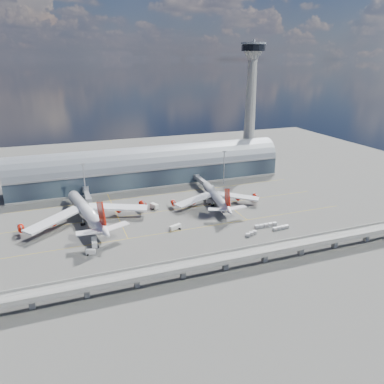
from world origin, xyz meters
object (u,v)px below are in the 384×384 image
object	(u,v)px
floodlight_mast_right	(224,167)
service_truck_1	(91,252)
airliner_right	(216,197)
cargo_train_1	(266,225)
service_truck_4	(154,206)
cargo_train_0	(251,234)
service_truck_5	(210,202)
service_truck_2	(175,227)
control_tower	(250,108)
floodlight_mast_left	(84,181)
cargo_train_2	(281,228)
service_truck_0	(94,243)
service_truck_3	(227,202)
airliner_left	(87,212)

from	to	relation	value
floodlight_mast_right	service_truck_1	world-z (taller)	floodlight_mast_right
airliner_right	service_truck_1	xyz separation A→B (m)	(-82.82, -38.93, -3.74)
cargo_train_1	airliner_right	bearing A→B (deg)	16.98
airliner_right	service_truck_1	size ratio (longest dim) A/B	12.96
service_truck_4	cargo_train_1	distance (m)	70.43
cargo_train_1	cargo_train_0	bearing A→B (deg)	117.20
cargo_train_0	cargo_train_1	world-z (taller)	cargo_train_1
cargo_train_1	service_truck_5	bearing A→B (deg)	19.00
service_truck_2	control_tower	bearing A→B (deg)	-66.93
floodlight_mast_right	airliner_right	bearing A→B (deg)	-121.38
control_tower	cargo_train_0	size ratio (longest dim) A/B	12.90
floodlight_mast_left	cargo_train_2	distance (m)	127.71
floodlight_mast_left	service_truck_0	size ratio (longest dim) A/B	3.16
service_truck_3	service_truck_5	xyz separation A→B (m)	(-9.52, 5.60, -0.37)
airliner_left	service_truck_3	distance (m)	87.31
service_truck_1	service_truck_2	distance (m)	48.44
airliner_right	service_truck_2	world-z (taller)	airliner_right
service_truck_2	service_truck_1	bearing A→B (deg)	83.98
control_tower	service_truck_5	distance (m)	99.19
cargo_train_0	cargo_train_1	xyz separation A→B (m)	(12.73, 6.50, 0.05)
control_tower	cargo_train_2	bearing A→B (deg)	-109.21
service_truck_2	cargo_train_1	bearing A→B (deg)	-127.94
floodlight_mast_left	cargo_train_0	distance (m)	114.80
airliner_left	cargo_train_2	distance (m)	109.08
service_truck_3	service_truck_1	bearing A→B (deg)	-153.13
service_truck_2	cargo_train_0	world-z (taller)	service_truck_2
service_truck_4	cargo_train_1	bearing A→B (deg)	-67.07
floodlight_mast_left	service_truck_2	size ratio (longest dim) A/B	3.56
control_tower	cargo_train_0	xyz separation A→B (m)	(-57.47, -111.71, -50.72)
service_truck_1	service_truck_3	xyz separation A→B (m)	(89.65, 36.53, 0.39)
airliner_left	service_truck_2	world-z (taller)	airliner_left
airliner_left	cargo_train_2	world-z (taller)	airliner_left
floodlight_mast_right	service_truck_1	distance (m)	129.68
cargo_train_2	cargo_train_0	bearing A→B (deg)	97.16
floodlight_mast_right	airliner_left	distance (m)	109.14
service_truck_3	cargo_train_1	size ratio (longest dim) A/B	0.50
service_truck_2	service_truck_4	world-z (taller)	service_truck_4
service_truck_5	cargo_train_2	xyz separation A→B (m)	(21.21, -49.73, -0.40)
service_truck_4	service_truck_3	bearing A→B (deg)	-35.71
service_truck_5	cargo_train_2	world-z (taller)	service_truck_5
cargo_train_1	cargo_train_2	bearing A→B (deg)	-132.17
service_truck_1	service_truck_3	bearing A→B (deg)	-55.73
service_truck_1	service_truck_4	world-z (taller)	service_truck_4
cargo_train_0	service_truck_4	bearing A→B (deg)	55.01
service_truck_0	service_truck_5	bearing A→B (deg)	27.99
floodlight_mast_left	service_truck_3	xyz separation A→B (m)	(84.71, -38.66, -11.96)
airliner_left	service_truck_5	size ratio (longest dim) A/B	13.84
control_tower	airliner_left	world-z (taller)	control_tower
floodlight_mast_right	service_truck_5	xyz separation A→B (m)	(-24.81, -33.06, -12.33)
cargo_train_1	cargo_train_2	xyz separation A→B (m)	(6.13, -5.59, -0.06)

